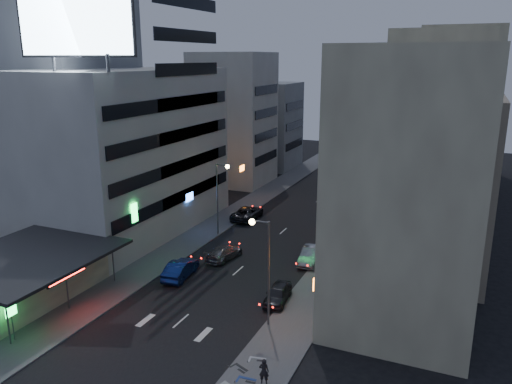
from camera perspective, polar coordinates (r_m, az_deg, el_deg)
The scene contains 29 objects.
ground at distance 36.38m, azimuth -12.05°, elevation -17.07°, with size 180.00×180.00×0.00m, color black.
sidewalk_left at distance 63.75m, azimuth -2.36°, elevation -2.37°, with size 4.00×120.00×0.12m, color #4C4C4F.
sidewalk_right at distance 58.88m, azimuth 11.84°, elevation -4.19°, with size 4.00×120.00×0.12m, color #4C4C4F.
food_court at distance 45.45m, azimuth -25.30°, elevation -8.66°, with size 11.00×13.00×3.88m.
white_building at distance 58.05m, azimuth -14.89°, elevation 4.49°, with size 14.00×24.00×18.00m, color beige.
grey_tower at distance 65.36m, azimuth -20.08°, elevation 12.30°, with size 10.00×14.00×34.00m, color gray.
shophouse_near at distance 36.53m, azimuth 17.01°, elevation -0.12°, with size 10.00×11.00×20.00m, color beige.
shophouse_mid at distance 48.09m, azimuth 19.09°, elevation 0.82°, with size 11.00×12.00×16.00m, color tan.
shophouse_far at distance 60.34m, azimuth 19.95°, elevation 6.41°, with size 10.00×14.00×22.00m, color beige.
far_left_a at distance 78.13m, azimuth -2.61°, elevation 8.33°, with size 11.00×10.00×20.00m, color beige.
far_left_b at distance 90.40m, azimuth 0.77°, elevation 7.66°, with size 12.00×10.00×15.00m, color gray.
far_right_a at distance 75.43m, azimuth 21.03°, elevation 6.34°, with size 11.00×12.00×18.00m, color tan.
far_right_b at distance 89.00m, azimuth 22.04°, elevation 9.38°, with size 12.00×12.00×24.00m, color beige.
billboard at distance 46.99m, azimuth -19.79°, elevation 17.29°, with size 9.52×3.75×6.20m.
street_lamp_right_near at distance 35.97m, azimuth 0.88°, elevation -7.48°, with size 1.60×0.44×8.02m.
street_lamp_left at distance 54.51m, azimuth -4.10°, elevation 0.38°, with size 1.60×0.44×8.02m.
street_lamp_right_far at distance 67.35m, azimuth 12.11°, elevation 2.92°, with size 1.60×0.44×8.02m.
parked_car_right_near at distance 41.17m, azimuth 2.51°, elevation -11.56°, with size 1.68×4.17×1.42m, color #242529.
parked_car_right_mid at distance 48.74m, azimuth 6.25°, elevation -7.20°, with size 1.61×4.61×1.52m, color gray.
parked_car_left at distance 61.17m, azimuth -1.00°, elevation -2.39°, with size 2.65×5.74×1.60m, color #26262B.
parked_car_right_far at distance 60.77m, azimuth 8.83°, elevation -2.72°, with size 2.17×5.33×1.55m, color #989AA0.
road_car_blue at distance 45.90m, azimuth -8.62°, elevation -8.69°, with size 1.69×4.84×1.59m, color navy.
road_car_silver at distance 49.45m, azimuth -3.67°, elevation -6.90°, with size 1.90×4.67×1.35m, color gray.
person at distance 31.83m, azimuth 0.91°, elevation -19.80°, with size 0.61×0.40×1.67m, color black.
scooter_black_a at distance 31.68m, azimuth -0.81°, elevation -20.58°, with size 1.87×0.62×1.14m, color black, non-canonical shape.
scooter_silver_a at distance 31.43m, azimuth -1.73°, elevation -20.82°, with size 1.99×0.66×1.22m, color #9B9EA2, non-canonical shape.
scooter_blue at distance 32.29m, azimuth 0.15°, elevation -19.87°, with size 1.78×0.59×1.09m, color navy, non-canonical shape.
scooter_black_b at distance 33.05m, azimuth -0.82°, elevation -18.99°, with size 1.71×0.57×1.05m, color black, non-canonical shape.
scooter_silver_b at distance 34.17m, azimuth 1.26°, elevation -17.75°, with size 1.68×0.56×1.03m, color #A1A3A9, non-canonical shape.
Camera 1 is at (18.66, -24.67, 19.15)m, focal length 35.00 mm.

